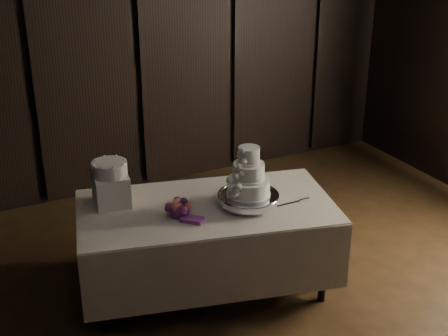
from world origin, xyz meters
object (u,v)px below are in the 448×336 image
box_pedestal (111,190)px  small_cake (109,169)px  display_table (207,244)px  cake_stand (248,200)px  wedding_cake (246,178)px  bouquet (180,209)px

box_pedestal → small_cake: (0.00, 0.00, 0.18)m
display_table → small_cake: size_ratio=8.01×
small_cake → cake_stand: bearing=-26.9°
display_table → wedding_cake: wedding_cake is taller
cake_stand → wedding_cake: 0.20m
bouquet → box_pedestal: box_pedestal is taller
small_cake → wedding_cake: bearing=-28.4°
cake_stand → box_pedestal: 1.07m
cake_stand → small_cake: size_ratio=1.78×
cake_stand → box_pedestal: box_pedestal is taller
cake_stand → box_pedestal: (-0.95, 0.48, 0.08)m
wedding_cake → cake_stand: bearing=8.3°
box_pedestal → small_cake: small_cake is taller
bouquet → display_table: bearing=14.8°
cake_stand → wedding_cake: bearing=-150.3°
display_table → box_pedestal: (-0.65, 0.35, 0.47)m
bouquet → small_cake: (-0.40, 0.41, 0.25)m
display_table → wedding_cake: 0.66m
cake_stand → small_cake: small_cake is taller
display_table → bouquet: (-0.25, -0.07, 0.40)m
bouquet → wedding_cake: bearing=-9.2°
display_table → small_cake: small_cake is taller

